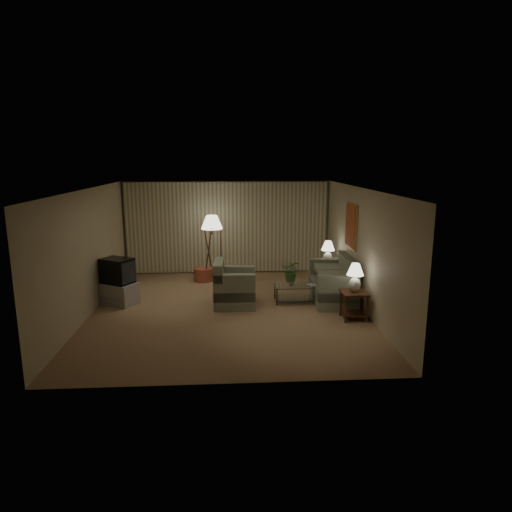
{
  "coord_description": "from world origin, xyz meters",
  "views": [
    {
      "loc": [
        0.01,
        -9.85,
        3.34
      ],
      "look_at": [
        0.67,
        0.6,
        1.09
      ],
      "focal_mm": 32.0,
      "sensor_mm": 36.0,
      "label": 1
    }
  ],
  "objects_px": {
    "floor_lamp": "(212,247)",
    "side_table_near": "(354,300)",
    "table_lamp_near": "(355,275)",
    "armchair": "(235,288)",
    "side_table_far": "(327,271)",
    "coffee_table": "(297,291)",
    "table_lamp_far": "(328,250)",
    "tv_cabinet": "(119,293)",
    "ottoman": "(203,274)",
    "sofa": "(332,283)",
    "vase": "(291,282)",
    "crt_tv": "(117,271)"
  },
  "relations": [
    {
      "from": "floor_lamp",
      "to": "side_table_near",
      "type": "bearing_deg",
      "value": -47.83
    },
    {
      "from": "table_lamp_near",
      "to": "armchair",
      "type": "bearing_deg",
      "value": 156.27
    },
    {
      "from": "side_table_far",
      "to": "coffee_table",
      "type": "xyz_separation_m",
      "value": [
        -1.01,
        -1.35,
        -0.13
      ]
    },
    {
      "from": "table_lamp_far",
      "to": "tv_cabinet",
      "type": "bearing_deg",
      "value": -166.85
    },
    {
      "from": "side_table_far",
      "to": "table_lamp_far",
      "type": "distance_m",
      "value": 0.56
    },
    {
      "from": "side_table_near",
      "to": "tv_cabinet",
      "type": "height_order",
      "value": "side_table_near"
    },
    {
      "from": "ottoman",
      "to": "sofa",
      "type": "bearing_deg",
      "value": -31.92
    },
    {
      "from": "table_lamp_far",
      "to": "tv_cabinet",
      "type": "distance_m",
      "value": 5.39
    },
    {
      "from": "armchair",
      "to": "table_lamp_far",
      "type": "xyz_separation_m",
      "value": [
        2.49,
        1.51,
        0.55
      ]
    },
    {
      "from": "table_lamp_far",
      "to": "coffee_table",
      "type": "bearing_deg",
      "value": -126.68
    },
    {
      "from": "side_table_near",
      "to": "table_lamp_near",
      "type": "height_order",
      "value": "table_lamp_near"
    },
    {
      "from": "vase",
      "to": "table_lamp_far",
      "type": "bearing_deg",
      "value": 49.44
    },
    {
      "from": "side_table_near",
      "to": "crt_tv",
      "type": "distance_m",
      "value": 5.39
    },
    {
      "from": "coffee_table",
      "to": "vase",
      "type": "bearing_deg",
      "value": -180.0
    },
    {
      "from": "table_lamp_far",
      "to": "coffee_table",
      "type": "relative_size",
      "value": 0.53
    },
    {
      "from": "armchair",
      "to": "side_table_far",
      "type": "xyz_separation_m",
      "value": [
        2.49,
        1.51,
        -0.01
      ]
    },
    {
      "from": "armchair",
      "to": "coffee_table",
      "type": "relative_size",
      "value": 0.9
    },
    {
      "from": "floor_lamp",
      "to": "ottoman",
      "type": "xyz_separation_m",
      "value": [
        -0.26,
        -0.05,
        -0.77
      ]
    },
    {
      "from": "table_lamp_far",
      "to": "vase",
      "type": "distance_m",
      "value": 1.84
    },
    {
      "from": "table_lamp_near",
      "to": "tv_cabinet",
      "type": "relative_size",
      "value": 0.62
    },
    {
      "from": "side_table_far",
      "to": "vase",
      "type": "height_order",
      "value": "side_table_far"
    },
    {
      "from": "table_lamp_far",
      "to": "armchair",
      "type": "bearing_deg",
      "value": -148.85
    },
    {
      "from": "floor_lamp",
      "to": "side_table_far",
      "type": "bearing_deg",
      "value": -14.32
    },
    {
      "from": "table_lamp_far",
      "to": "vase",
      "type": "height_order",
      "value": "table_lamp_far"
    },
    {
      "from": "sofa",
      "to": "side_table_far",
      "type": "bearing_deg",
      "value": 176.94
    },
    {
      "from": "armchair",
      "to": "crt_tv",
      "type": "height_order",
      "value": "crt_tv"
    },
    {
      "from": "armchair",
      "to": "table_lamp_far",
      "type": "relative_size",
      "value": 1.7
    },
    {
      "from": "side_table_far",
      "to": "tv_cabinet",
      "type": "bearing_deg",
      "value": -166.85
    },
    {
      "from": "armchair",
      "to": "tv_cabinet",
      "type": "relative_size",
      "value": 1.06
    },
    {
      "from": "coffee_table",
      "to": "tv_cabinet",
      "type": "distance_m",
      "value": 4.2
    },
    {
      "from": "armchair",
      "to": "floor_lamp",
      "type": "xyz_separation_m",
      "value": [
        -0.57,
        2.29,
        0.54
      ]
    },
    {
      "from": "table_lamp_far",
      "to": "vase",
      "type": "relative_size",
      "value": 3.96
    },
    {
      "from": "sofa",
      "to": "table_lamp_far",
      "type": "xyz_separation_m",
      "value": [
        0.15,
        1.25,
        0.55
      ]
    },
    {
      "from": "armchair",
      "to": "tv_cabinet",
      "type": "distance_m",
      "value": 2.73
    },
    {
      "from": "sofa",
      "to": "coffee_table",
      "type": "bearing_deg",
      "value": -79.55
    },
    {
      "from": "armchair",
      "to": "vase",
      "type": "relative_size",
      "value": 6.75
    },
    {
      "from": "side_table_far",
      "to": "table_lamp_near",
      "type": "relative_size",
      "value": 0.98
    },
    {
      "from": "ottoman",
      "to": "vase",
      "type": "bearing_deg",
      "value": -43.76
    },
    {
      "from": "sofa",
      "to": "table_lamp_near",
      "type": "xyz_separation_m",
      "value": [
        0.15,
        -1.35,
        0.55
      ]
    },
    {
      "from": "sofa",
      "to": "floor_lamp",
      "type": "relative_size",
      "value": 1.08
    },
    {
      "from": "coffee_table",
      "to": "crt_tv",
      "type": "height_order",
      "value": "crt_tv"
    },
    {
      "from": "table_lamp_near",
      "to": "table_lamp_far",
      "type": "bearing_deg",
      "value": 90.0
    },
    {
      "from": "side_table_far",
      "to": "vase",
      "type": "distance_m",
      "value": 1.78
    },
    {
      "from": "armchair",
      "to": "vase",
      "type": "distance_m",
      "value": 1.35
    },
    {
      "from": "side_table_near",
      "to": "side_table_far",
      "type": "xyz_separation_m",
      "value": [
        -0.0,
        2.6,
        -0.01
      ]
    },
    {
      "from": "tv_cabinet",
      "to": "vase",
      "type": "height_order",
      "value": "vase"
    },
    {
      "from": "table_lamp_far",
      "to": "coffee_table",
      "type": "xyz_separation_m",
      "value": [
        -1.01,
        -1.35,
        -0.69
      ]
    },
    {
      "from": "vase",
      "to": "table_lamp_near",
      "type": "bearing_deg",
      "value": -47.25
    },
    {
      "from": "sofa",
      "to": "vase",
      "type": "relative_size",
      "value": 12.67
    },
    {
      "from": "sofa",
      "to": "crt_tv",
      "type": "xyz_separation_m",
      "value": [
        -5.05,
        0.04,
        0.38
      ]
    }
  ]
}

